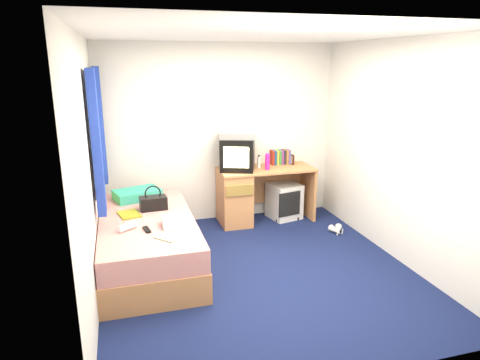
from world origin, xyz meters
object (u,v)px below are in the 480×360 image
object	(u,v)px
pink_water_bottle	(267,162)
remote_control	(147,230)
storage_cube	(284,201)
pillow	(137,194)
white_heels	(337,230)
aerosol_can	(259,162)
magazine	(129,214)
handbag	(153,202)
towel	(176,221)
crt_tv	(238,154)
picture_frame	(292,159)
colour_swatch_fan	(164,239)
vcr	(238,135)
bed	(148,241)
water_bottle	(127,227)
desk	(246,194)

from	to	relation	value
pink_water_bottle	remote_control	world-z (taller)	pink_water_bottle
storage_cube	remote_control	xyz separation A→B (m)	(-1.98, -1.32, 0.30)
pillow	white_heels	size ratio (longest dim) A/B	2.09
aerosol_can	magazine	distance (m)	1.96
handbag	pillow	bearing A→B (deg)	105.58
towel	crt_tv	bearing A→B (deg)	51.44
picture_frame	handbag	size ratio (longest dim) A/B	0.46
crt_tv	aerosol_can	distance (m)	0.34
handbag	colour_swatch_fan	distance (m)	0.90
storage_cube	picture_frame	xyz separation A→B (m)	(0.14, 0.10, 0.57)
crt_tv	storage_cube	bearing A→B (deg)	21.43
picture_frame	handbag	distance (m)	2.16
crt_tv	vcr	bearing A→B (deg)	90.00
pillow	aerosol_can	size ratio (longest dim) A/B	3.28
pillow	vcr	world-z (taller)	vcr
pillow	remote_control	distance (m)	1.06
pink_water_bottle	towel	bearing A→B (deg)	-140.05
bed	picture_frame	xyz separation A→B (m)	(2.10, 1.05, 0.55)
picture_frame	pink_water_bottle	world-z (taller)	pink_water_bottle
bed	towel	bearing A→B (deg)	-48.77
vcr	handbag	bearing A→B (deg)	-133.21
pink_water_bottle	water_bottle	world-z (taller)	pink_water_bottle
vcr	handbag	size ratio (longest dim) A/B	1.50
crt_tv	water_bottle	size ratio (longest dim) A/B	2.73
handbag	magazine	distance (m)	0.30
pillow	water_bottle	bearing A→B (deg)	-98.37
bed	aerosol_can	size ratio (longest dim) A/B	12.40
vcr	remote_control	world-z (taller)	vcr
picture_frame	desk	bearing A→B (deg)	-177.61
storage_cube	magazine	size ratio (longest dim) A/B	1.77
towel	magazine	size ratio (longest dim) A/B	0.98
vcr	remote_control	xyz separation A→B (m)	(-1.30, -1.31, -0.68)
pink_water_bottle	picture_frame	bearing A→B (deg)	24.98
aerosol_can	towel	distance (m)	1.85
desk	crt_tv	bearing A→B (deg)	-179.81
colour_swatch_fan	towel	bearing A→B (deg)	65.00
desk	crt_tv	world-z (taller)	crt_tv
desk	colour_swatch_fan	world-z (taller)	desk
desk	white_heels	xyz separation A→B (m)	(1.01, -0.73, -0.37)
pillow	pink_water_bottle	world-z (taller)	pink_water_bottle
remote_control	handbag	bearing A→B (deg)	69.00
pillow	towel	size ratio (longest dim) A/B	1.93
towel	magazine	world-z (taller)	towel
aerosol_can	water_bottle	world-z (taller)	aerosol_can
pillow	colour_swatch_fan	bearing A→B (deg)	-82.29
storage_cube	aerosol_can	bearing A→B (deg)	165.48
vcr	water_bottle	bearing A→B (deg)	-123.65
crt_tv	pink_water_bottle	xyz separation A→B (m)	(0.39, -0.09, -0.12)
white_heels	desk	bearing A→B (deg)	144.39
white_heels	handbag	bearing A→B (deg)	179.11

